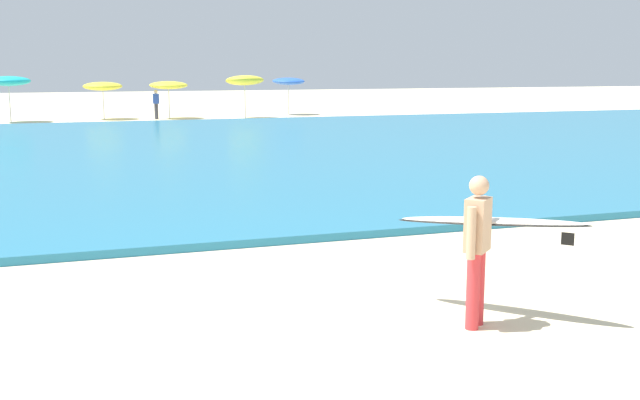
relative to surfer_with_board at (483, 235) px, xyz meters
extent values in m
plane|color=beige|center=(-2.39, 0.08, -1.02)|extent=(160.00, 160.00, 0.00)
cube|color=teal|center=(-2.39, 18.40, -0.95)|extent=(120.00, 28.00, 0.14)
cylinder|color=red|center=(-0.22, -0.21, -0.58)|extent=(0.15, 0.15, 0.88)
cylinder|color=red|center=(-0.09, -0.08, -0.58)|extent=(0.15, 0.15, 0.88)
cube|color=tan|center=(-0.16, -0.14, 0.16)|extent=(0.40, 0.39, 0.60)
sphere|color=tan|center=(-0.16, -0.14, 0.60)|extent=(0.22, 0.22, 0.22)
cylinder|color=tan|center=(-0.32, -0.30, 0.11)|extent=(0.10, 0.10, 0.58)
cylinder|color=tan|center=(0.03, 0.06, 0.18)|extent=(0.30, 0.28, 0.51)
ellipsoid|color=white|center=(0.21, 0.19, 0.11)|extent=(1.69, 1.79, 0.23)
ellipsoid|color=black|center=(0.21, 0.19, 0.09)|extent=(1.76, 1.87, 0.19)
cube|color=black|center=(0.81, -0.45, -0.01)|extent=(0.11, 0.12, 0.14)
cylinder|color=beige|center=(-6.74, 35.27, -0.01)|extent=(0.05, 0.05, 2.03)
ellipsoid|color=#19ADB2|center=(-6.74, 35.27, 1.08)|extent=(2.18, 2.19, 0.52)
cylinder|color=beige|center=(-2.07, 36.01, -0.17)|extent=(0.05, 0.05, 1.71)
ellipsoid|color=yellow|center=(-2.07, 36.01, 0.76)|extent=(2.07, 2.07, 0.49)
cylinder|color=beige|center=(1.38, 35.51, -0.14)|extent=(0.05, 0.05, 1.76)
ellipsoid|color=yellow|center=(1.38, 35.51, 0.80)|extent=(2.06, 2.08, 0.48)
cylinder|color=beige|center=(5.36, 34.33, -0.02)|extent=(0.05, 0.05, 2.00)
ellipsoid|color=yellow|center=(5.36, 34.33, 1.06)|extent=(2.08, 2.12, 0.70)
cylinder|color=beige|center=(8.55, 36.62, -0.07)|extent=(0.05, 0.05, 1.90)
ellipsoid|color=blue|center=(8.55, 36.62, 0.94)|extent=(1.91, 1.92, 0.50)
cylinder|color=#383842|center=(0.64, 35.24, -0.60)|extent=(0.20, 0.20, 0.84)
cube|color=#2D4CA5|center=(0.64, 35.24, 0.09)|extent=(0.32, 0.20, 0.54)
sphere|color=beige|center=(0.64, 35.24, 0.46)|extent=(0.20, 0.20, 0.20)
camera|label=1|loc=(-4.52, -7.53, 1.91)|focal=43.44mm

